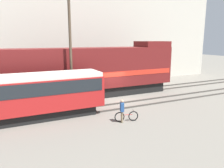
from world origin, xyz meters
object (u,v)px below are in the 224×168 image
Objects in this scene: freight_locomotive at (89,72)px; utility_pole_left at (71,52)px; streetcar at (31,94)px; person at (122,109)px; bicycle at (126,116)px.

utility_pole_left reaches higher than freight_locomotive.
utility_pole_left is at bearing 31.44° from streetcar.
freight_locomotive is 1.78× the size of streetcar.
freight_locomotive is 3.76m from utility_pole_left.
streetcar is at bearing -148.56° from utility_pole_left.
streetcar is (-5.79, -4.24, -0.69)m from freight_locomotive.
streetcar reaches higher than person.
streetcar reaches higher than bicycle.
utility_pole_left is (-1.96, 5.40, 3.62)m from person.
bicycle is 0.18× the size of utility_pole_left.
streetcar is 6.40m from person.
streetcar is at bearing 148.82° from person.
streetcar is 6.82m from bicycle.
person reaches higher than bicycle.
freight_locomotive is at bearing 42.37° from utility_pole_left.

